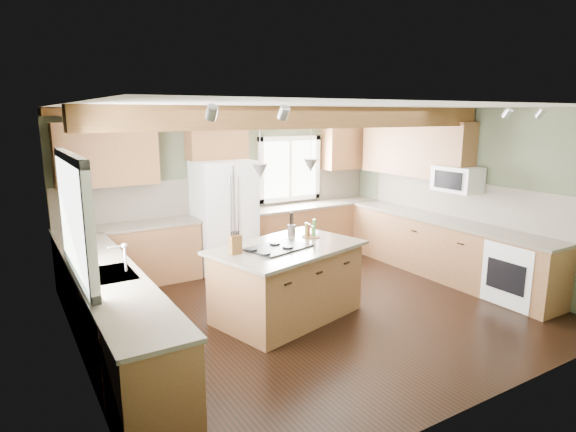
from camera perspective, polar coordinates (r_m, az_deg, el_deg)
floor at (r=6.43m, az=2.99°, el=-11.01°), size 5.60×5.60×0.00m
ceiling at (r=5.92m, az=3.27°, el=12.83°), size 5.60×5.60×0.00m
wall_back at (r=8.20m, az=-6.82°, el=3.40°), size 5.60×0.00×5.60m
wall_left at (r=5.06m, az=-24.09°, el=-2.92°), size 0.00×5.00×5.00m
wall_right at (r=7.95m, az=20.04°, el=2.49°), size 0.00×5.00×5.00m
ceiling_beam at (r=5.93m, az=3.22°, el=11.58°), size 5.55×0.26×0.26m
soffit_trim at (r=8.02m, az=-6.73°, el=12.11°), size 5.55×0.20×0.10m
backsplash_back at (r=8.20m, az=-6.76°, el=2.77°), size 5.58×0.03×0.58m
backsplash_right at (r=7.98m, az=19.64°, el=1.90°), size 0.03×3.70×0.58m
base_cab_back_left at (r=7.54m, az=-18.17°, el=-4.57°), size 2.02×0.60×0.88m
counter_back_left at (r=7.43m, az=-18.40°, el=-1.17°), size 2.06×0.64×0.04m
base_cab_back_right at (r=8.83m, az=2.97°, el=-1.61°), size 2.62×0.60×0.88m
counter_back_right at (r=8.73m, az=3.00°, el=1.33°), size 2.66×0.64×0.04m
base_cab_left at (r=5.41m, az=-20.18°, el=-11.27°), size 0.60×3.70×0.88m
counter_left at (r=5.25m, az=-20.54°, el=-6.64°), size 0.64×3.74×0.04m
base_cab_right at (r=7.93m, az=17.95°, el=-3.75°), size 0.60×3.70×0.88m
counter_right at (r=7.82m, az=18.16°, el=-0.51°), size 0.64×3.74×0.04m
upper_cab_back_left at (r=7.35m, az=-20.69°, el=6.85°), size 1.40×0.35×0.90m
upper_cab_over_fridge at (r=7.83m, az=-8.45°, el=9.21°), size 0.96×0.35×0.70m
upper_cab_right at (r=8.34m, az=14.75°, el=7.73°), size 0.35×2.20×0.90m
upper_cab_back_corner at (r=9.18m, az=6.86°, el=8.39°), size 0.90×0.35×0.90m
window_left at (r=5.05m, az=-24.18°, el=-0.03°), size 0.04×1.60×1.05m
window_back at (r=8.68m, az=0.14°, el=5.63°), size 1.10×0.04×1.00m
sink at (r=5.25m, az=-20.54°, el=-6.59°), size 0.50×0.65×0.03m
faucet at (r=5.24m, az=-18.73°, el=-4.83°), size 0.02×0.02×0.28m
dishwasher at (r=4.27m, az=-16.36°, el=-17.68°), size 0.60×0.60×0.84m
oven at (r=7.19m, az=25.76°, el=-6.07°), size 0.60×0.72×0.84m
microwave at (r=7.71m, az=19.43°, el=4.15°), size 0.40×0.70×0.38m
pendant_left at (r=5.45m, az=-3.31°, el=5.33°), size 0.18×0.18×0.16m
pendant_right at (r=6.06m, az=2.69°, el=6.00°), size 0.18×0.18×0.16m
refrigerator at (r=7.80m, az=-7.58°, el=-0.03°), size 0.90×0.74×1.80m
island at (r=6.07m, az=-0.15°, el=-7.94°), size 1.92×1.44×0.88m
island_top at (r=5.93m, az=-0.15°, el=-3.76°), size 2.06×1.58×0.04m
cooktop at (r=5.83m, az=-1.13°, el=-3.75°), size 0.84×0.66×0.02m
knife_block at (r=5.61m, az=-6.27°, el=-3.37°), size 0.14×0.11×0.22m
utensil_crock at (r=6.44m, az=0.42°, el=-1.66°), size 0.11×0.11×0.14m
bottle_tray at (r=6.33m, az=2.73°, el=-1.54°), size 0.24×0.24×0.22m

